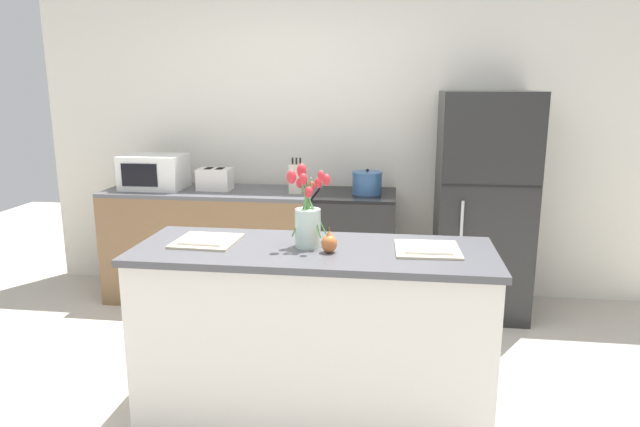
% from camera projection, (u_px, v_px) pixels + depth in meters
% --- Properties ---
extents(ground_plane, '(10.00, 10.00, 0.00)m').
position_uv_depth(ground_plane, '(314.00, 414.00, 3.05)').
color(ground_plane, beige).
extents(back_wall, '(5.20, 0.08, 2.70)m').
position_uv_depth(back_wall, '(349.00, 131.00, 4.68)').
color(back_wall, silver).
rests_on(back_wall, ground_plane).
extents(kitchen_island, '(1.80, 0.66, 0.93)m').
position_uv_depth(kitchen_island, '(313.00, 334.00, 2.94)').
color(kitchen_island, silver).
rests_on(kitchen_island, ground_plane).
extents(back_counter, '(1.68, 0.60, 0.90)m').
position_uv_depth(back_counter, '(213.00, 244.00, 4.63)').
color(back_counter, brown).
rests_on(back_counter, ground_plane).
extents(stove_range, '(0.60, 0.61, 0.90)m').
position_uv_depth(stove_range, '(356.00, 250.00, 4.48)').
color(stove_range, black).
rests_on(stove_range, ground_plane).
extents(refrigerator, '(0.68, 0.67, 1.68)m').
position_uv_depth(refrigerator, '(483.00, 205.00, 4.27)').
color(refrigerator, black).
rests_on(refrigerator, ground_plane).
extents(flower_vase, '(0.21, 0.17, 0.41)m').
position_uv_depth(flower_vase, '(308.00, 218.00, 2.84)').
color(flower_vase, silver).
rests_on(flower_vase, kitchen_island).
extents(pear_figurine, '(0.08, 0.08, 0.13)m').
position_uv_depth(pear_figurine, '(329.00, 243.00, 2.75)').
color(pear_figurine, '#C66B33').
rests_on(pear_figurine, kitchen_island).
extents(plate_setting_left, '(0.32, 0.32, 0.02)m').
position_uv_depth(plate_setting_left, '(207.00, 240.00, 2.94)').
color(plate_setting_left, beige).
rests_on(plate_setting_left, kitchen_island).
extents(plate_setting_right, '(0.32, 0.32, 0.02)m').
position_uv_depth(plate_setting_right, '(427.00, 249.00, 2.80)').
color(plate_setting_right, beige).
rests_on(plate_setting_right, kitchen_island).
extents(toaster, '(0.28, 0.18, 0.17)m').
position_uv_depth(toaster, '(215.00, 179.00, 4.51)').
color(toaster, silver).
rests_on(toaster, back_counter).
extents(cooking_pot, '(0.23, 0.23, 0.19)m').
position_uv_depth(cooking_pot, '(367.00, 183.00, 4.34)').
color(cooking_pot, '#386093').
rests_on(cooking_pot, stove_range).
extents(microwave, '(0.48, 0.37, 0.27)m').
position_uv_depth(microwave, '(154.00, 172.00, 4.56)').
color(microwave, white).
rests_on(microwave, back_counter).
extents(knife_block, '(0.10, 0.14, 0.27)m').
position_uv_depth(knife_block, '(297.00, 178.00, 4.40)').
color(knife_block, beige).
rests_on(knife_block, back_counter).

